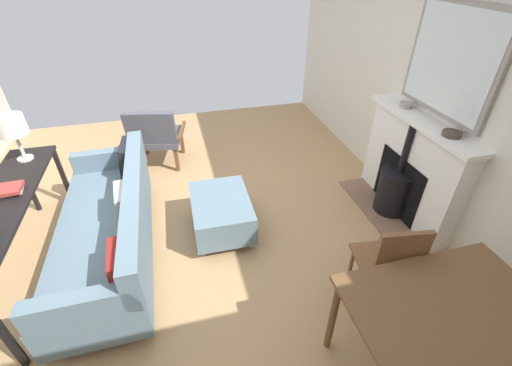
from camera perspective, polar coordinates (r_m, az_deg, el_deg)
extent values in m
cube|color=tan|center=(3.64, -11.41, -7.31)|extent=(4.96, 5.96, 0.01)
cube|color=beige|center=(3.81, 27.41, 15.78)|extent=(0.12, 5.96, 2.78)
cube|color=brown|center=(3.96, 19.98, -4.58)|extent=(0.32, 1.25, 0.03)
cube|color=white|center=(3.83, 24.74, 2.00)|extent=(0.20, 1.32, 1.04)
cube|color=black|center=(3.88, 23.17, -0.31)|extent=(0.06, 0.71, 0.63)
cylinder|color=black|center=(3.90, 22.43, -1.34)|extent=(0.36, 0.36, 0.47)
cylinder|color=black|center=(3.77, 23.25, 1.68)|extent=(0.38, 0.38, 0.02)
cylinder|color=black|center=(3.64, 24.20, 5.21)|extent=(0.07, 0.07, 0.52)
cube|color=white|center=(3.58, 26.53, 9.25)|extent=(0.25, 1.40, 0.05)
cube|color=gray|center=(3.48, 30.31, 17.40)|extent=(0.04, 1.02, 0.93)
cube|color=silver|center=(3.47, 30.06, 17.42)|extent=(0.01, 0.94, 0.85)
cylinder|color=#9E9384|center=(3.79, 24.05, 11.97)|extent=(0.13, 0.13, 0.04)
torus|color=#9E9384|center=(3.78, 24.12, 12.23)|extent=(0.13, 0.13, 0.01)
cylinder|color=#47382D|center=(3.34, 30.31, 7.22)|extent=(0.16, 0.16, 0.04)
torus|color=#47382D|center=(3.34, 30.39, 7.44)|extent=(0.16, 0.16, 0.01)
cylinder|color=#B2B2B7|center=(4.24, -26.46, -2.94)|extent=(0.04, 0.04, 0.10)
cylinder|color=#B2B2B7|center=(3.05, -30.61, -22.55)|extent=(0.04, 0.04, 0.10)
cylinder|color=#B2B2B7|center=(4.14, -18.30, -1.75)|extent=(0.04, 0.04, 0.10)
cylinder|color=#B2B2B7|center=(2.90, -18.29, -21.83)|extent=(0.04, 0.04, 0.10)
cube|color=slate|center=(3.38, -24.08, -8.16)|extent=(0.79, 2.04, 0.31)
cube|color=slate|center=(3.12, -19.80, -2.79)|extent=(0.16, 2.03, 0.37)
cube|color=slate|center=(4.02, -23.80, 3.72)|extent=(0.73, 0.13, 0.21)
cube|color=slate|center=(2.55, -27.40, -18.13)|extent=(0.73, 0.13, 0.21)
cube|color=black|center=(3.79, -20.99, 3.69)|extent=(0.17, 0.39, 0.39)
cube|color=beige|center=(3.16, -21.45, -3.57)|extent=(0.15, 0.34, 0.33)
cube|color=maroon|center=(2.61, -22.20, -13.39)|extent=(0.15, 0.34, 0.33)
cylinder|color=#B2B2B7|center=(3.73, -9.89, -4.84)|extent=(0.03, 0.03, 0.09)
cylinder|color=#B2B2B7|center=(3.28, -8.86, -11.48)|extent=(0.03, 0.03, 0.09)
cylinder|color=#B2B2B7|center=(3.76, -3.04, -3.87)|extent=(0.03, 0.03, 0.09)
cylinder|color=#B2B2B7|center=(3.32, -0.99, -10.28)|extent=(0.03, 0.03, 0.09)
cube|color=slate|center=(3.38, -5.92, -4.91)|extent=(0.58, 0.77, 0.31)
cube|color=brown|center=(4.87, -12.46, 6.86)|extent=(0.05, 0.05, 0.36)
cube|color=brown|center=(4.98, -18.27, 6.57)|extent=(0.05, 0.05, 0.36)
cube|color=brown|center=(4.46, -13.33, 3.98)|extent=(0.05, 0.05, 0.36)
cube|color=brown|center=(4.59, -19.59, 3.73)|extent=(0.05, 0.05, 0.36)
cube|color=#4C4C56|center=(4.63, -16.32, 7.48)|extent=(0.71, 0.68, 0.08)
cube|color=#4C4C56|center=(4.30, -17.51, 8.87)|extent=(0.61, 0.25, 0.42)
cube|color=brown|center=(4.52, -12.53, 8.69)|extent=(0.15, 0.53, 0.04)
cube|color=brown|center=(4.68, -20.33, 8.23)|extent=(0.15, 0.53, 0.04)
cube|color=black|center=(4.19, -29.79, 0.68)|extent=(0.04, 0.04, 0.72)
cube|color=black|center=(2.87, -36.82, -19.97)|extent=(0.04, 0.04, 0.72)
cube|color=black|center=(4.31, -34.30, -0.03)|extent=(0.04, 0.04, 0.72)
cube|color=black|center=(3.33, -37.40, -3.15)|extent=(0.42, 1.92, 0.03)
cylinder|color=beige|center=(3.89, -34.52, 3.47)|extent=(0.14, 0.14, 0.02)
cylinder|color=beige|center=(3.84, -35.16, 5.13)|extent=(0.03, 0.03, 0.24)
cylinder|color=white|center=(3.76, -36.22, 7.88)|extent=(0.25, 0.25, 0.18)
cube|color=beige|center=(3.44, -36.73, -1.19)|extent=(0.26, 0.19, 0.02)
cube|color=#B23833|center=(3.43, -37.01, -0.91)|extent=(0.27, 0.20, 0.03)
cylinder|color=brown|center=(3.02, 31.62, -14.52)|extent=(0.05, 0.05, 0.70)
cylinder|color=brown|center=(2.51, 12.91, -21.23)|extent=(0.05, 0.05, 0.70)
cube|color=brown|center=(2.31, 30.90, -18.74)|extent=(1.15, 0.85, 0.03)
cylinder|color=brown|center=(3.10, 21.41, -12.73)|extent=(0.04, 0.04, 0.46)
cylinder|color=brown|center=(2.98, 15.73, -13.64)|extent=(0.04, 0.04, 0.46)
cylinder|color=brown|center=(2.93, 24.01, -17.20)|extent=(0.04, 0.04, 0.46)
cylinder|color=brown|center=(2.80, 17.97, -18.42)|extent=(0.04, 0.04, 0.46)
cube|color=brown|center=(2.77, 20.76, -12.28)|extent=(0.45, 0.45, 0.02)
cube|color=brown|center=(2.52, 23.37, -11.45)|extent=(0.36, 0.09, 0.43)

